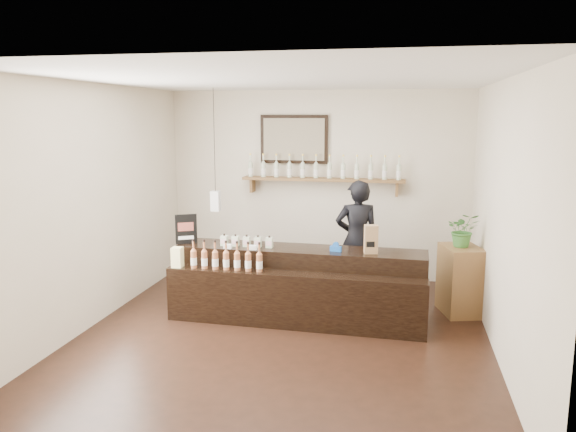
# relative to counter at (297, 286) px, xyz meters

# --- Properties ---
(ground) EXTENTS (5.00, 5.00, 0.00)m
(ground) POSITION_rel_counter_xyz_m (-0.05, -0.59, -0.40)
(ground) COLOR black
(ground) RESTS_ON ground
(room_shell) EXTENTS (5.00, 5.00, 5.00)m
(room_shell) POSITION_rel_counter_xyz_m (-0.05, -0.59, 1.30)
(room_shell) COLOR beige
(room_shell) RESTS_ON ground
(back_wall_decor) EXTENTS (2.66, 0.96, 1.69)m
(back_wall_decor) POSITION_rel_counter_xyz_m (-0.20, 1.79, 1.35)
(back_wall_decor) COLOR brown
(back_wall_decor) RESTS_ON ground
(counter) EXTENTS (3.05, 0.88, 0.99)m
(counter) POSITION_rel_counter_xyz_m (0.00, 0.00, 0.00)
(counter) COLOR black
(counter) RESTS_ON ground
(promo_sign) EXTENTS (0.24, 0.15, 0.37)m
(promo_sign) POSITION_rel_counter_xyz_m (-1.42, 0.06, 0.63)
(promo_sign) COLOR black
(promo_sign) RESTS_ON counter
(paper_bag) EXTENTS (0.17, 0.14, 0.33)m
(paper_bag) POSITION_rel_counter_xyz_m (0.87, 0.02, 0.61)
(paper_bag) COLOR #916746
(paper_bag) RESTS_ON counter
(tape_dispenser) EXTENTS (0.14, 0.07, 0.11)m
(tape_dispenser) POSITION_rel_counter_xyz_m (0.46, 0.04, 0.49)
(tape_dispenser) COLOR #1853AC
(tape_dispenser) RESTS_ON counter
(side_cabinet) EXTENTS (0.56, 0.67, 0.85)m
(side_cabinet) POSITION_rel_counter_xyz_m (1.95, 0.59, 0.02)
(side_cabinet) COLOR brown
(side_cabinet) RESTS_ON ground
(potted_plant) EXTENTS (0.39, 0.34, 0.42)m
(potted_plant) POSITION_rel_counter_xyz_m (1.95, 0.59, 0.66)
(potted_plant) COLOR #38722D
(potted_plant) RESTS_ON side_cabinet
(shopkeeper) EXTENTS (0.73, 0.56, 1.80)m
(shopkeeper) POSITION_rel_counter_xyz_m (0.63, 0.96, 0.50)
(shopkeeper) COLOR black
(shopkeeper) RESTS_ON ground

